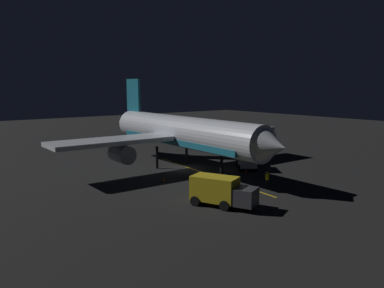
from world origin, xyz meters
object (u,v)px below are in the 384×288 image
object	(u,v)px
ground_crew_worker	(267,179)
traffic_cone_near_left	(246,170)
baggage_truck	(220,192)
traffic_cone_under_wing	(221,181)
catering_truck	(246,159)
traffic_cone_near_right	(164,180)
airliner	(180,133)

from	to	relation	value
ground_crew_worker	traffic_cone_near_left	world-z (taller)	ground_crew_worker
ground_crew_worker	baggage_truck	bearing A→B (deg)	12.17
traffic_cone_under_wing	catering_truck	bearing A→B (deg)	-153.29
baggage_truck	traffic_cone_near_left	size ratio (longest dim) A/B	11.21
baggage_truck	traffic_cone_near_right	world-z (taller)	baggage_truck
traffic_cone_under_wing	traffic_cone_near_right	bearing A→B (deg)	-41.91
baggage_truck	traffic_cone_near_right	bearing A→B (deg)	-94.33
baggage_truck	catering_truck	bearing A→B (deg)	-143.06
ground_crew_worker	traffic_cone_under_wing	size ratio (longest dim) A/B	3.16
baggage_truck	ground_crew_worker	size ratio (longest dim) A/B	3.54
ground_crew_worker	traffic_cone_under_wing	bearing A→B (deg)	-59.58
airliner	ground_crew_worker	xyz separation A→B (m)	(-1.63, 13.40, -3.76)
airliner	traffic_cone_near_left	bearing A→B (deg)	127.15
baggage_truck	traffic_cone_under_wing	size ratio (longest dim) A/B	11.21
airliner	traffic_cone_near_right	xyz separation A→B (m)	(5.65, 4.81, -4.40)
traffic_cone_near_left	catering_truck	bearing A→B (deg)	-134.49
airliner	traffic_cone_near_left	xyz separation A→B (m)	(-5.19, 6.84, -4.40)
airliner	ground_crew_worker	distance (m)	14.02
traffic_cone_near_right	traffic_cone_under_wing	distance (m)	6.36
baggage_truck	traffic_cone_near_right	size ratio (longest dim) A/B	11.21
traffic_cone_near_left	traffic_cone_near_right	world-z (taller)	same
ground_crew_worker	traffic_cone_near_right	bearing A→B (deg)	-49.71
airliner	traffic_cone_near_right	distance (m)	8.63
baggage_truck	traffic_cone_near_left	distance (m)	14.32
catering_truck	traffic_cone_near_right	distance (m)	12.54
airliner	traffic_cone_near_left	distance (m)	9.65
catering_truck	traffic_cone_near_left	bearing A→B (deg)	45.51
ground_crew_worker	traffic_cone_near_right	xyz separation A→B (m)	(7.28, -8.59, -0.64)
baggage_truck	catering_truck	size ratio (longest dim) A/B	1.09
catering_truck	ground_crew_worker	world-z (taller)	catering_truck
ground_crew_worker	traffic_cone_near_left	xyz separation A→B (m)	(-3.56, -6.56, -0.64)
traffic_cone_near_left	traffic_cone_near_right	distance (m)	11.03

